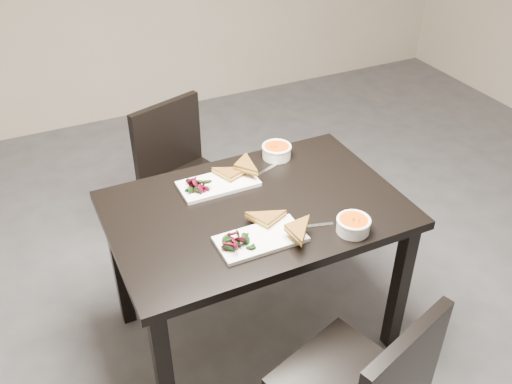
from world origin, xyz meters
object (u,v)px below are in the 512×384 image
(chair_far, at_px, (182,172))
(plate_far, at_px, (218,184))
(plate_near, at_px, (261,239))
(soup_bowl_near, at_px, (353,224))
(soup_bowl_far, at_px, (277,150))
(table, at_px, (256,225))

(chair_far, relative_size, plate_far, 2.50)
(chair_far, height_order, plate_near, chair_far)
(plate_near, distance_m, soup_bowl_near, 0.36)
(chair_far, bearing_deg, plate_far, -110.14)
(plate_near, distance_m, soup_bowl_far, 0.62)
(table, height_order, chair_far, chair_far)
(chair_far, xyz_separation_m, soup_bowl_far, (0.32, -0.47, 0.30))
(soup_bowl_near, bearing_deg, plate_far, 124.16)
(chair_far, distance_m, soup_bowl_far, 0.64)
(soup_bowl_near, xyz_separation_m, plate_far, (-0.35, 0.52, -0.03))
(table, bearing_deg, chair_far, 95.05)
(chair_far, distance_m, plate_far, 0.64)
(chair_far, bearing_deg, plate_near, -109.39)
(plate_far, bearing_deg, table, -68.10)
(table, bearing_deg, soup_bowl_far, 50.67)
(soup_bowl_near, bearing_deg, plate_near, 163.94)
(plate_near, distance_m, plate_far, 0.42)
(chair_far, height_order, soup_bowl_near, chair_far)
(soup_bowl_far, bearing_deg, plate_near, -122.74)
(table, distance_m, soup_bowl_near, 0.43)
(table, relative_size, chair_far, 1.41)
(plate_near, bearing_deg, plate_far, 90.38)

